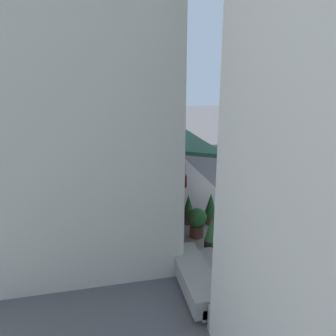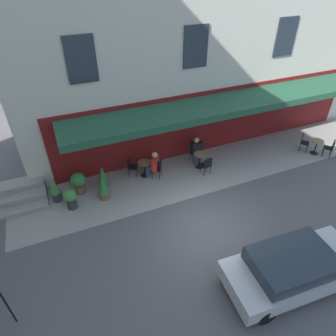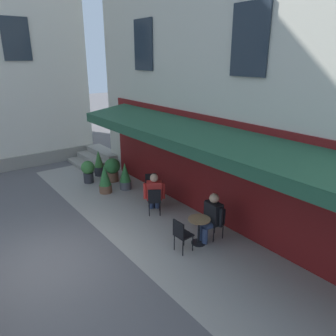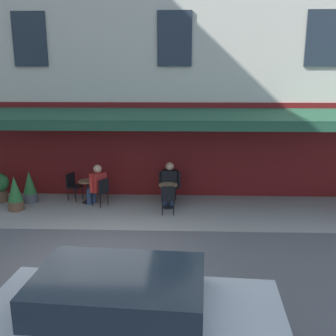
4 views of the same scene
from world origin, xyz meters
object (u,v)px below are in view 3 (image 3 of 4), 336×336
cafe_chair_black_back_row (154,199)px  potted_plant_under_sign (105,179)px  cafe_chair_black_near_door (217,219)px  potted_plant_by_steps (88,170)px  cafe_table_streetside (154,193)px  potted_plant_mid_terrace (125,176)px  cafe_chair_black_corner_left (181,233)px  potted_plant_entrance_left (113,168)px  cafe_table_near_entrance (199,227)px  seated_patron_in_red (154,192)px  potted_plant_entrance_right (99,163)px  seated_companion_in_black (211,216)px  cafe_chair_black_kerbside (151,184)px

cafe_chair_black_back_row → potted_plant_under_sign: (2.59, 0.43, -0.02)m
cafe_chair_black_near_door → potted_plant_by_steps: bearing=10.5°
cafe_table_streetside → potted_plant_mid_terrace: 1.92m
cafe_chair_black_corner_left → potted_plant_by_steps: bearing=-1.3°
cafe_chair_black_corner_left → potted_plant_entrance_left: potted_plant_entrance_left is taller
potted_plant_entrance_left → potted_plant_by_steps: bearing=61.2°
potted_plant_by_steps → cafe_table_near_entrance: bearing=-175.4°
cafe_chair_black_corner_left → seated_patron_in_red: bearing=-18.4°
cafe_chair_black_near_door → potted_plant_entrance_right: potted_plant_entrance_right is taller
cafe_chair_black_corner_left → potted_plant_entrance_right: size_ratio=0.82×
seated_patron_in_red → potted_plant_entrance_left: (3.28, -0.22, -0.17)m
cafe_table_streetside → potted_plant_mid_terrace: size_ratio=0.71×
seated_companion_in_black → potted_plant_by_steps: seated_companion_in_black is taller
cafe_chair_black_corner_left → seated_companion_in_black: 1.06m
cafe_chair_black_near_door → potted_plant_by_steps: size_ratio=1.01×
potted_plant_mid_terrace → potted_plant_by_steps: bearing=29.6°
cafe_chair_black_near_door → cafe_chair_black_kerbside: 3.24m
cafe_table_near_entrance → seated_companion_in_black: (-0.03, -0.41, 0.23)m
seated_companion_in_black → potted_plant_entrance_right: size_ratio=1.22×
potted_plant_under_sign → cafe_chair_black_back_row: bearing=-170.7°
potted_plant_by_steps → cafe_chair_black_near_door: bearing=-169.5°
cafe_chair_black_back_row → potted_plant_under_sign: 2.63m
seated_patron_in_red → potted_plant_under_sign: bearing=12.8°
cafe_chair_black_kerbside → seated_patron_in_red: seated_patron_in_red is taller
cafe_chair_black_kerbside → potted_plant_under_sign: 1.83m
cafe_table_streetside → seated_patron_in_red: 0.47m
cafe_table_near_entrance → potted_plant_entrance_left: bearing=-3.7°
cafe_table_near_entrance → potted_plant_by_steps: (6.03, 0.49, 0.02)m
cafe_chair_black_corner_left → potted_plant_under_sign: potted_plant_under_sign is taller
potted_plant_mid_terrace → seated_companion_in_black: bearing=-179.2°
cafe_chair_black_corner_left → potted_plant_by_steps: size_ratio=1.01×
cafe_table_streetside → potted_plant_mid_terrace: potted_plant_mid_terrace is taller
cafe_chair_black_back_row → cafe_table_streetside: bearing=-33.7°
cafe_chair_black_back_row → seated_patron_in_red: (0.18, -0.12, 0.17)m
cafe_chair_black_back_row → seated_companion_in_black: seated_companion_in_black is taller
potted_plant_entrance_right → potted_plant_by_steps: bearing=124.9°
cafe_chair_black_near_door → potted_plant_mid_terrace: 4.60m
cafe_chair_black_near_door → potted_plant_under_sign: size_ratio=0.84×
cafe_chair_black_back_row → seated_patron_in_red: size_ratio=0.68×
cafe_chair_black_near_door → seated_patron_in_red: size_ratio=0.68×
potted_plant_by_steps → potted_plant_entrance_left: bearing=-118.8°
cafe_chair_black_kerbside → potted_plant_entrance_right: bearing=7.1°
cafe_chair_black_corner_left → cafe_chair_black_kerbside: (3.22, -1.27, 0.00)m
cafe_table_near_entrance → cafe_chair_black_kerbside: (3.20, -0.64, 0.06)m
potted_plant_mid_terrace → cafe_chair_black_back_row: bearing=172.1°
cafe_table_near_entrance → potted_plant_mid_terrace: bearing=-4.4°
cafe_chair_black_kerbside → potted_plant_by_steps: size_ratio=1.01×
cafe_table_streetside → potted_plant_entrance_left: size_ratio=0.77×
potted_plant_entrance_right → potted_plant_mid_terrace: (-1.98, -0.13, -0.03)m
cafe_chair_black_kerbside → potted_plant_by_steps: 3.05m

